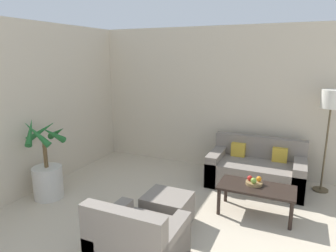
# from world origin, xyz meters

# --- Properties ---
(wall_back) EXTENTS (7.79, 0.06, 2.70)m
(wall_back) POSITION_xyz_m (0.00, 6.50, 1.35)
(wall_back) COLOR beige
(wall_back) RESTS_ON ground_plane
(potted_palm) EXTENTS (0.66, 0.65, 1.28)m
(potted_palm) POSITION_xyz_m (-2.72, 4.13, 0.41)
(potted_palm) COLOR beige
(potted_palm) RESTS_ON ground_plane
(sofa_loveseat) EXTENTS (1.55, 0.84, 0.79)m
(sofa_loveseat) POSITION_xyz_m (0.16, 5.92, 0.27)
(sofa_loveseat) COLOR gray
(sofa_loveseat) RESTS_ON ground_plane
(floor_lamp) EXTENTS (0.31, 0.31, 1.67)m
(floor_lamp) POSITION_xyz_m (1.18, 6.14, 1.42)
(floor_lamp) COLOR brown
(floor_lamp) RESTS_ON ground_plane
(coffee_table) EXTENTS (1.03, 0.51, 0.41)m
(coffee_table) POSITION_xyz_m (0.31, 4.93, 0.36)
(coffee_table) COLOR black
(coffee_table) RESTS_ON ground_plane
(fruit_bowl) EXTENTS (0.23, 0.23, 0.04)m
(fruit_bowl) POSITION_xyz_m (0.26, 4.99, 0.44)
(fruit_bowl) COLOR #997A4C
(fruit_bowl) RESTS_ON coffee_table
(apple_red) EXTENTS (0.07, 0.07, 0.07)m
(apple_red) POSITION_xyz_m (0.20, 5.00, 0.50)
(apple_red) COLOR red
(apple_red) RESTS_ON fruit_bowl
(apple_green) EXTENTS (0.08, 0.08, 0.08)m
(apple_green) POSITION_xyz_m (0.26, 4.93, 0.50)
(apple_green) COLOR olive
(apple_green) RESTS_ON fruit_bowl
(orange_fruit) EXTENTS (0.07, 0.07, 0.07)m
(orange_fruit) POSITION_xyz_m (0.32, 5.03, 0.49)
(orange_fruit) COLOR orange
(orange_fruit) RESTS_ON fruit_bowl
(armchair) EXTENTS (0.90, 0.78, 0.76)m
(armchair) POSITION_xyz_m (-0.68, 3.36, 0.26)
(armchair) COLOR gray
(armchair) RESTS_ON ground_plane
(ottoman) EXTENTS (0.59, 0.51, 0.40)m
(ottoman) POSITION_xyz_m (-0.72, 4.22, 0.20)
(ottoman) COLOR gray
(ottoman) RESTS_ON ground_plane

